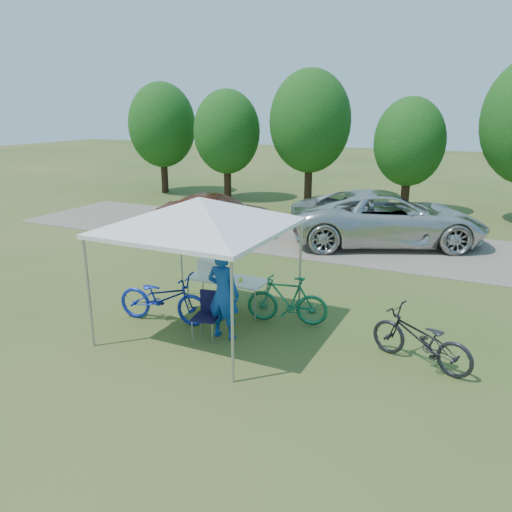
{
  "coord_description": "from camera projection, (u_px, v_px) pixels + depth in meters",
  "views": [
    {
      "loc": [
        5.01,
        -7.89,
        4.32
      ],
      "look_at": [
        0.22,
        2.0,
        1.07
      ],
      "focal_mm": 35.0,
      "sensor_mm": 36.0,
      "label": 1
    }
  ],
  "objects": [
    {
      "name": "ground",
      "position": [
        203.0,
        330.0,
        10.13
      ],
      "size": [
        100.0,
        100.0,
        0.0
      ],
      "primitive_type": "plane",
      "color": "#2D5119",
      "rests_on": "ground"
    },
    {
      "name": "gravel_strip",
      "position": [
        327.0,
        240.0,
        17.03
      ],
      "size": [
        24.0,
        5.0,
        0.02
      ],
      "primitive_type": "cube",
      "color": "gray",
      "rests_on": "ground"
    },
    {
      "name": "canopy",
      "position": [
        199.0,
        201.0,
        9.38
      ],
      "size": [
        4.53,
        4.53,
        3.0
      ],
      "color": "#A5A5AA",
      "rests_on": "ground"
    },
    {
      "name": "treeline",
      "position": [
        367.0,
        128.0,
        21.37
      ],
      "size": [
        24.89,
        4.28,
        6.3
      ],
      "color": "#382314",
      "rests_on": "ground"
    },
    {
      "name": "folding_table",
      "position": [
        227.0,
        280.0,
        11.0
      ],
      "size": [
        1.77,
        0.74,
        0.73
      ],
      "color": "white",
      "rests_on": "ground"
    },
    {
      "name": "folding_chair",
      "position": [
        209.0,
        310.0,
        9.73
      ],
      "size": [
        0.53,
        0.55,
        0.91
      ],
      "rotation": [
        0.0,
        0.0,
        0.17
      ],
      "color": "black",
      "rests_on": "ground"
    },
    {
      "name": "cooler",
      "position": [
        211.0,
        268.0,
        11.11
      ],
      "size": [
        0.52,
        0.36,
        0.38
      ],
      "color": "white",
      "rests_on": "folding_table"
    },
    {
      "name": "ice_cream_cup",
      "position": [
        241.0,
        280.0,
        10.79
      ],
      "size": [
        0.09,
        0.09,
        0.07
      ],
      "primitive_type": "cylinder",
      "color": "yellow",
      "rests_on": "folding_table"
    },
    {
      "name": "cyclist",
      "position": [
        223.0,
        294.0,
        9.57
      ],
      "size": [
        0.67,
        0.44,
        1.82
      ],
      "primitive_type": "imported",
      "rotation": [
        0.0,
        0.0,
        3.13
      ],
      "color": "#124098",
      "rests_on": "ground"
    },
    {
      "name": "bike_blue",
      "position": [
        163.0,
        298.0,
        10.4
      ],
      "size": [
        2.1,
        0.99,
        1.06
      ],
      "primitive_type": "imported",
      "rotation": [
        0.0,
        0.0,
        1.72
      ],
      "color": "#1328A6",
      "rests_on": "ground"
    },
    {
      "name": "bike_green",
      "position": [
        287.0,
        300.0,
        10.34
      ],
      "size": [
        1.77,
        0.82,
        1.03
      ],
      "primitive_type": "imported",
      "rotation": [
        0.0,
        0.0,
        -1.36
      ],
      "color": "#186F48",
      "rests_on": "ground"
    },
    {
      "name": "bike_dark",
      "position": [
        421.0,
        339.0,
        8.63
      ],
      "size": [
        1.98,
        1.23,
        0.98
      ],
      "primitive_type": "imported",
      "rotation": [
        0.0,
        0.0,
        -1.9
      ],
      "color": "black",
      "rests_on": "ground"
    },
    {
      "name": "minivan",
      "position": [
        387.0,
        218.0,
        16.28
      ],
      "size": [
        6.9,
        5.24,
        1.74
      ],
      "primitive_type": "imported",
      "rotation": [
        0.0,
        0.0,
        2.0
      ],
      "color": "silver",
      "rests_on": "gravel_strip"
    },
    {
      "name": "sedan",
      "position": [
        216.0,
        215.0,
        17.81
      ],
      "size": [
        4.29,
        2.48,
        1.34
      ],
      "primitive_type": "imported",
      "rotation": [
        0.0,
        0.0,
        1.85
      ],
      "color": "#53190D",
      "rests_on": "gravel_strip"
    }
  ]
}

